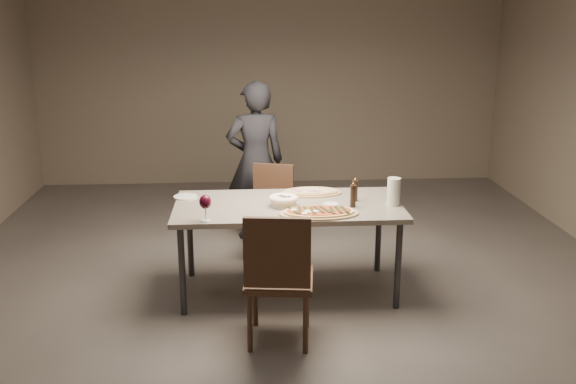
{
  "coord_description": "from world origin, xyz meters",
  "views": [
    {
      "loc": [
        -0.33,
        -4.86,
        2.25
      ],
      "look_at": [
        0.0,
        0.0,
        0.85
      ],
      "focal_mm": 40.0,
      "sensor_mm": 36.0,
      "label": 1
    }
  ],
  "objects": [
    {
      "name": "zucchini_pizza",
      "position": [
        0.21,
        -0.28,
        0.77
      ],
      "size": [
        0.6,
        0.33,
        0.05
      ],
      "rotation": [
        0.0,
        0.0,
        -0.26
      ],
      "color": "tan",
      "rests_on": "dining_table"
    },
    {
      "name": "chair_far",
      "position": [
        -0.1,
        0.86,
        0.48
      ],
      "size": [
        0.5,
        0.5,
        0.85
      ],
      "rotation": [
        0.0,
        0.0,
        2.87
      ],
      "color": "#422A1B",
      "rests_on": "ground"
    },
    {
      "name": "pepper_mill_right",
      "position": [
        0.54,
        0.05,
        0.84
      ],
      "size": [
        0.05,
        0.05,
        0.19
      ],
      "rotation": [
        0.0,
        0.0,
        0.33
      ],
      "color": "black",
      "rests_on": "dining_table"
    },
    {
      "name": "carafe",
      "position": [
        0.83,
        -0.08,
        0.86
      ],
      "size": [
        0.11,
        0.11,
        0.22
      ],
      "rotation": [
        0.0,
        0.0,
        0.38
      ],
      "color": "silver",
      "rests_on": "dining_table"
    },
    {
      "name": "room",
      "position": [
        0.0,
        0.0,
        1.4
      ],
      "size": [
        7.0,
        7.0,
        7.0
      ],
      "color": "#58524C",
      "rests_on": "ground"
    },
    {
      "name": "oil_dish",
      "position": [
        0.34,
        -0.05,
        0.76
      ],
      "size": [
        0.12,
        0.12,
        0.01
      ],
      "rotation": [
        0.0,
        0.0,
        -0.39
      ],
      "color": "white",
      "rests_on": "dining_table"
    },
    {
      "name": "ham_pizza",
      "position": [
        0.21,
        0.28,
        0.77
      ],
      "size": [
        0.51,
        0.28,
        0.04
      ],
      "rotation": [
        0.0,
        0.0,
        -0.01
      ],
      "color": "tan",
      "rests_on": "dining_table"
    },
    {
      "name": "bread_basket",
      "position": [
        -0.04,
        -0.05,
        0.8
      ],
      "size": [
        0.23,
        0.23,
        0.08
      ],
      "rotation": [
        0.0,
        0.0,
        0.18
      ],
      "color": "#FBEDCC",
      "rests_on": "dining_table"
    },
    {
      "name": "side_plate",
      "position": [
        -0.83,
        0.24,
        0.76
      ],
      "size": [
        0.19,
        0.19,
        0.01
      ],
      "rotation": [
        0.0,
        0.0,
        0.38
      ],
      "color": "white",
      "rests_on": "dining_table"
    },
    {
      "name": "chair_near",
      "position": [
        -0.12,
        -0.88,
        0.54
      ],
      "size": [
        0.51,
        0.51,
        0.97
      ],
      "rotation": [
        0.0,
        0.0,
        -0.12
      ],
      "color": "#422A1B",
      "rests_on": "ground"
    },
    {
      "name": "diner",
      "position": [
        -0.23,
        1.33,
        0.79
      ],
      "size": [
        0.62,
        0.45,
        1.58
      ],
      "primitive_type": "imported",
      "rotation": [
        0.0,
        0.0,
        3.28
      ],
      "color": "black",
      "rests_on": "ground"
    },
    {
      "name": "wine_glass",
      "position": [
        -0.63,
        -0.38,
        0.89
      ],
      "size": [
        0.09,
        0.09,
        0.2
      ],
      "rotation": [
        0.0,
        0.0,
        -0.38
      ],
      "color": "silver",
      "rests_on": "dining_table"
    },
    {
      "name": "pepper_mill_left",
      "position": [
        0.5,
        -0.11,
        0.84
      ],
      "size": [
        0.05,
        0.05,
        0.2
      ],
      "rotation": [
        0.0,
        0.0,
        -0.19
      ],
      "color": "black",
      "rests_on": "dining_table"
    },
    {
      "name": "dining_table",
      "position": [
        0.0,
        0.0,
        0.69
      ],
      "size": [
        1.8,
        0.9,
        0.75
      ],
      "color": "gray",
      "rests_on": "ground"
    }
  ]
}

